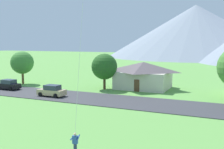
{
  "coord_description": "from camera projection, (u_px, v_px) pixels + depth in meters",
  "views": [
    {
      "loc": [
        10.06,
        -4.97,
        8.0
      ],
      "look_at": [
        -0.98,
        19.83,
        4.73
      ],
      "focal_mm": 42.57,
      "sensor_mm": 36.0,
      "label": 1
    }
  ],
  "objects": [
    {
      "name": "tree_center",
      "position": [
        104.0,
        67.0,
        45.29
      ],
      "size": [
        4.43,
        4.43,
        6.15
      ],
      "color": "#4C3823",
      "rests_on": "ground"
    },
    {
      "name": "road_strip",
      "position": [
        144.0,
        103.0,
        34.98
      ],
      "size": [
        160.0,
        7.73,
        0.08
      ],
      "primitive_type": "cube",
      "color": "#38383D",
      "rests_on": "ground"
    },
    {
      "name": "mountain_far_east_ridge",
      "position": [
        195.0,
        31.0,
        150.33
      ],
      "size": [
        99.03,
        99.03,
        29.18
      ],
      "primitive_type": "cone",
      "color": "gray",
      "rests_on": "ground"
    },
    {
      "name": "tree_near_left",
      "position": [
        22.0,
        63.0,
        51.19
      ],
      "size": [
        4.37,
        4.37,
        6.37
      ],
      "color": "brown",
      "rests_on": "ground"
    },
    {
      "name": "parked_car_black_west_end",
      "position": [
        8.0,
        85.0,
        45.25
      ],
      "size": [
        4.22,
        2.13,
        1.68
      ],
      "color": "black",
      "rests_on": "road_strip"
    },
    {
      "name": "parked_car_tan_mid_east",
      "position": [
        52.0,
        91.0,
        39.46
      ],
      "size": [
        4.21,
        2.09,
        1.68
      ],
      "color": "tan",
      "rests_on": "road_strip"
    },
    {
      "name": "house_leftmost",
      "position": [
        143.0,
        75.0,
        46.54
      ],
      "size": [
        9.5,
        7.72,
        4.66
      ],
      "color": "beige",
      "rests_on": "ground"
    }
  ]
}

